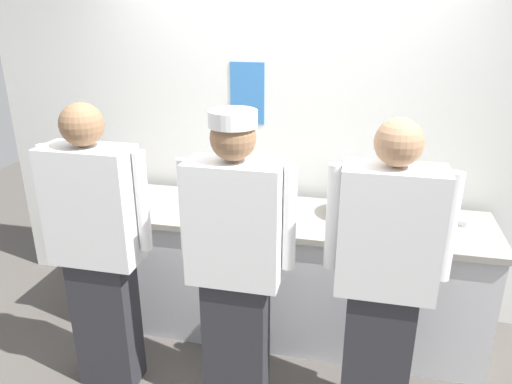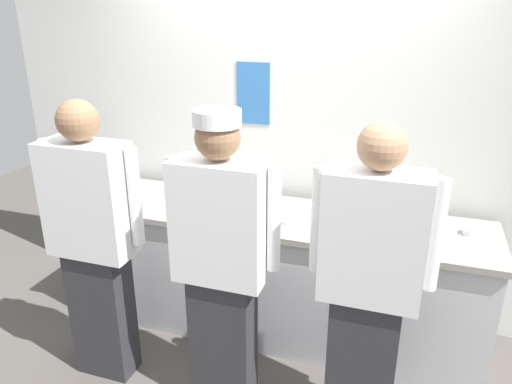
{
  "view_description": "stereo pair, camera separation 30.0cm",
  "coord_description": "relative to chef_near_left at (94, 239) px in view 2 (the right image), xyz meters",
  "views": [
    {
      "loc": [
        0.55,
        -2.58,
        2.2
      ],
      "look_at": [
        -0.12,
        0.38,
        1.04
      ],
      "focal_mm": 34.19,
      "sensor_mm": 36.0,
      "label": 1
    },
    {
      "loc": [
        0.84,
        -2.5,
        2.2
      ],
      "look_at": [
        -0.12,
        0.38,
        1.04
      ],
      "focal_mm": 34.19,
      "sensor_mm": 36.0,
      "label": 2
    }
  ],
  "objects": [
    {
      "name": "chef_far_right",
      "position": [
        1.58,
        0.04,
        -0.01
      ],
      "size": [
        0.63,
        0.24,
        1.73
      ],
      "color": "#2D2D33",
      "rests_on": "ground"
    },
    {
      "name": "squeeze_bottle_primary",
      "position": [
        1.65,
        0.74,
        0.07
      ],
      "size": [
        0.06,
        0.06,
        0.19
      ],
      "color": "#56A333",
      "rests_on": "prep_counter"
    },
    {
      "name": "plate_stack_front",
      "position": [
        0.37,
        0.76,
        0.03
      ],
      "size": [
        0.24,
        0.24,
        0.1
      ],
      "color": "white",
      "rests_on": "prep_counter"
    },
    {
      "name": "ramekin_green_sauce",
      "position": [
        -0.18,
        0.76,
        0.0
      ],
      "size": [
        0.09,
        0.09,
        0.05
      ],
      "color": "white",
      "rests_on": "prep_counter"
    },
    {
      "name": "sheet_tray",
      "position": [
        0.78,
        0.74,
        -0.01
      ],
      "size": [
        0.47,
        0.3,
        0.02
      ],
      "primitive_type": "cube",
      "rotation": [
        0.0,
        0.0,
        -0.05
      ],
      "color": "#B7BABF",
      "rests_on": "prep_counter"
    },
    {
      "name": "ground_plane",
      "position": [
        0.87,
        0.38,
        -0.92
      ],
      "size": [
        9.0,
        9.0,
        0.0
      ],
      "primitive_type": "plane",
      "color": "#514C47"
    },
    {
      "name": "wall_back",
      "position": [
        0.87,
        1.21,
        0.53
      ],
      "size": [
        4.48,
        0.11,
        2.91
      ],
      "color": "silver",
      "rests_on": "ground"
    },
    {
      "name": "prep_counter",
      "position": [
        0.87,
        0.74,
        -0.47
      ],
      "size": [
        2.86,
        0.68,
        0.9
      ],
      "color": "silver",
      "rests_on": "ground"
    },
    {
      "name": "chef_center",
      "position": [
        0.81,
        -0.01,
        0.01
      ],
      "size": [
        0.62,
        0.24,
        1.74
      ],
      "color": "#2D2D33",
      "rests_on": "ground"
    },
    {
      "name": "mixing_bowl_steel",
      "position": [
        1.38,
        0.82,
        0.04
      ],
      "size": [
        0.34,
        0.34,
        0.12
      ],
      "primitive_type": "cylinder",
      "color": "#B7BABF",
      "rests_on": "prep_counter"
    },
    {
      "name": "chef_near_left",
      "position": [
        0.0,
        0.0,
        0.0
      ],
      "size": [
        0.63,
        0.24,
        1.74
      ],
      "color": "#2D2D33",
      "rests_on": "ground"
    },
    {
      "name": "ramekin_orange_sauce",
      "position": [
        2.09,
        0.82,
        -0.0
      ],
      "size": [
        0.09,
        0.09,
        0.04
      ],
      "color": "white",
      "rests_on": "prep_counter"
    },
    {
      "name": "ramekin_red_sauce",
      "position": [
        1.45,
        0.58,
        -0.0
      ],
      "size": [
        0.11,
        0.11,
        0.04
      ],
      "color": "white",
      "rests_on": "prep_counter"
    },
    {
      "name": "ramekin_yellow_sauce",
      "position": [
        1.87,
        0.85,
        -0.0
      ],
      "size": [
        0.09,
        0.09,
        0.04
      ],
      "color": "white",
      "rests_on": "prep_counter"
    }
  ]
}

